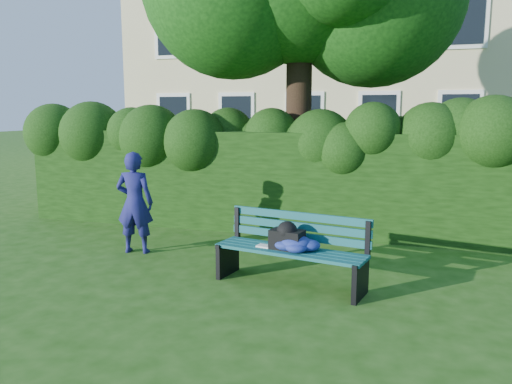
% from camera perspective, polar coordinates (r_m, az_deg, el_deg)
% --- Properties ---
extents(ground, '(80.00, 80.00, 0.00)m').
position_cam_1_polar(ground, '(7.23, -1.42, -8.19)').
color(ground, '#1E4B0F').
rests_on(ground, ground).
extents(apartment_building, '(16.00, 8.08, 12.00)m').
position_cam_1_polar(apartment_building, '(20.99, 11.50, 19.58)').
color(apartment_building, '#C4B383').
rests_on(apartment_building, ground).
extents(hedge, '(10.00, 1.00, 1.80)m').
position_cam_1_polar(hedge, '(9.10, 2.97, 1.23)').
color(hedge, black).
rests_on(hedge, ground).
extents(park_bench, '(1.98, 0.92, 0.89)m').
position_cam_1_polar(park_bench, '(6.26, 4.14, -6.20)').
color(park_bench, '#104E53').
rests_on(park_bench, ground).
extents(man_reading, '(0.63, 0.47, 1.56)m').
position_cam_1_polar(man_reading, '(7.84, -13.69, -1.19)').
color(man_reading, navy).
rests_on(man_reading, ground).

